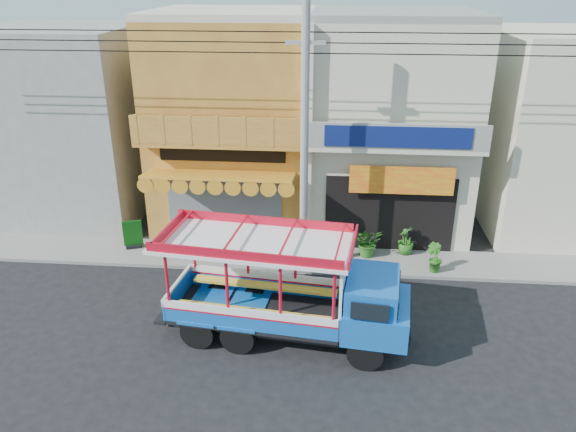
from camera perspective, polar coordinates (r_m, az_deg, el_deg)
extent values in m
plane|color=black|center=(16.76, 4.30, -11.09)|extent=(90.00, 90.00, 0.00)
cube|color=slate|center=(20.15, 4.50, -4.48)|extent=(30.00, 2.00, 0.12)
cube|color=#AE6726|center=(22.83, -5.26, 9.50)|extent=(6.00, 6.00, 8.00)
cube|color=#595B5E|center=(20.83, -6.41, 0.50)|extent=(4.20, 0.10, 2.60)
cube|color=#BE7016|center=(19.57, -7.03, 4.11)|extent=(5.20, 1.50, 0.31)
cube|color=#AE6726|center=(19.64, -6.94, 7.25)|extent=(6.00, 0.70, 0.18)
cube|color=#AE6726|center=(19.21, -7.20, 8.57)|extent=(6.00, 0.12, 0.95)
cube|color=black|center=(20.08, -6.69, 6.14)|extent=(4.50, 0.04, 0.45)
cube|color=beige|center=(22.20, -5.68, 19.87)|extent=(6.00, 6.00, 0.24)
cube|color=beige|center=(22.58, 10.11, 9.08)|extent=(6.00, 6.00, 8.00)
cube|color=black|center=(20.52, 10.25, 0.19)|extent=(4.60, 0.12, 2.80)
cube|color=yellow|center=(19.78, 11.47, 3.56)|extent=(3.60, 0.05, 1.00)
cube|color=beige|center=(19.35, 10.87, 6.75)|extent=(6.00, 0.70, 0.18)
cube|color=gray|center=(18.92, 11.07, 7.94)|extent=(6.00, 0.12, 0.85)
cube|color=navy|center=(18.86, 11.09, 7.88)|extent=(4.80, 0.06, 0.70)
cube|color=gray|center=(21.94, 10.91, 19.54)|extent=(6.00, 6.00, 0.24)
cube|color=beige|center=(19.47, 1.94, 7.11)|extent=(0.35, 0.30, 8.00)
cube|color=gray|center=(25.05, -21.41, 8.78)|extent=(6.00, 6.00, 7.60)
cube|color=beige|center=(24.28, 26.88, 7.43)|extent=(6.00, 6.00, 7.60)
cylinder|color=gray|center=(17.84, 1.68, 7.25)|extent=(0.26, 0.26, 9.00)
cube|color=gray|center=(17.23, 1.81, 17.19)|extent=(1.20, 0.12, 0.12)
cylinder|color=black|center=(17.24, 5.25, 16.11)|extent=(28.00, 0.04, 0.04)
cylinder|color=black|center=(17.20, 5.29, 17.10)|extent=(28.00, 0.04, 0.04)
cylinder|color=black|center=(17.17, 5.33, 18.09)|extent=(28.00, 0.04, 0.04)
cylinder|color=black|center=(15.04, 7.85, -13.63)|extent=(0.98, 0.38, 0.95)
cylinder|color=black|center=(16.51, 8.36, -9.89)|extent=(0.98, 0.38, 0.95)
cylinder|color=black|center=(15.52, -5.11, -12.14)|extent=(0.98, 0.38, 0.95)
cylinder|color=black|center=(16.96, -3.37, -8.68)|extent=(0.98, 0.38, 0.95)
cylinder|color=black|center=(15.84, -9.15, -11.55)|extent=(0.98, 0.38, 0.95)
cylinder|color=black|center=(17.25, -7.07, -8.22)|extent=(0.98, 0.38, 0.95)
cube|color=black|center=(15.94, -0.19, -10.55)|extent=(6.53, 2.32, 0.27)
cube|color=blue|center=(15.42, 8.97, -9.86)|extent=(1.95, 2.28, 0.86)
cube|color=blue|center=(15.02, 8.60, -7.39)|extent=(1.55, 2.07, 0.71)
cube|color=black|center=(15.04, 11.14, -7.75)|extent=(0.26, 1.67, 0.52)
cube|color=black|center=(15.99, -2.98, -9.65)|extent=(4.92, 2.63, 0.11)
cube|color=blue|center=(15.00, -3.99, -10.64)|extent=(4.68, 0.63, 0.57)
cube|color=white|center=(14.86, -4.01, -9.82)|extent=(4.68, 0.64, 0.21)
cube|color=blue|center=(16.64, -2.13, -6.83)|extent=(4.68, 0.63, 0.57)
cube|color=white|center=(16.51, -2.14, -6.07)|extent=(4.68, 0.64, 0.21)
cylinder|color=red|center=(15.14, -12.21, -6.15)|extent=(0.10, 0.10, 1.52)
cylinder|color=red|center=(16.75, -9.57, -2.91)|extent=(0.10, 0.10, 1.52)
cube|color=white|center=(15.07, 5.77, -7.22)|extent=(0.30, 1.92, 2.14)
cube|color=white|center=(14.95, -3.50, -2.73)|extent=(5.51, 2.94, 0.10)
cube|color=red|center=(14.88, -3.52, -2.14)|extent=(5.31, 2.82, 0.25)
cube|color=black|center=(21.61, -15.36, -2.94)|extent=(0.66, 0.50, 0.11)
cube|color=#0C480E|center=(21.38, -15.51, -1.67)|extent=(0.68, 0.31, 0.96)
imported|color=#2A661D|center=(20.24, 8.14, -2.63)|extent=(1.15, 1.06, 1.07)
imported|color=#2A661D|center=(19.68, 14.64, -4.12)|extent=(0.70, 0.71, 1.00)
imported|color=#2A661D|center=(20.64, 11.89, -2.41)|extent=(0.78, 0.78, 1.06)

